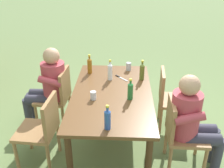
% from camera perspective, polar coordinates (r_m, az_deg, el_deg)
% --- Properties ---
extents(ground_plane, '(24.00, 24.00, 0.00)m').
position_cam_1_polar(ground_plane, '(3.63, 0.00, -12.37)').
color(ground_plane, '#6B844C').
extents(dining_table, '(1.71, 0.97, 0.75)m').
position_cam_1_polar(dining_table, '(3.25, 0.00, -3.23)').
color(dining_table, brown).
rests_on(dining_table, ground_plane).
extents(chair_far_right, '(0.47, 0.47, 0.87)m').
position_cam_1_polar(chair_far_right, '(3.77, -11.71, -2.34)').
color(chair_far_right, '#A37547').
rests_on(chair_far_right, ground_plane).
extents(chair_near_left, '(0.45, 0.45, 0.87)m').
position_cam_1_polar(chair_near_left, '(3.09, 14.55, -9.84)').
color(chair_near_left, '#A37547').
rests_on(chair_near_left, ground_plane).
extents(chair_far_left, '(0.47, 0.47, 0.87)m').
position_cam_1_polar(chair_far_left, '(3.15, -14.91, -9.13)').
color(chair_far_left, '#A37547').
rests_on(chair_far_left, ground_plane).
extents(chair_near_right, '(0.47, 0.47, 0.87)m').
position_cam_1_polar(chair_near_right, '(3.73, 12.41, -2.77)').
color(chair_near_right, '#A37547').
rests_on(chair_near_right, ground_plane).
extents(person_in_white_shirt, '(0.47, 0.61, 1.18)m').
position_cam_1_polar(person_in_white_shirt, '(3.73, -13.56, -0.00)').
color(person_in_white_shirt, '#B7424C').
rests_on(person_in_white_shirt, ground_plane).
extents(person_in_plaid_shirt, '(0.47, 0.61, 1.18)m').
position_cam_1_polar(person_in_plaid_shirt, '(3.02, 16.96, -7.27)').
color(person_in_plaid_shirt, '#B7424C').
rests_on(person_in_plaid_shirt, ground_plane).
extents(bottle_green, '(0.06, 0.06, 0.26)m').
position_cam_1_polar(bottle_green, '(3.03, 3.99, -1.40)').
color(bottle_green, '#287A38').
rests_on(bottle_green, dining_table).
extents(bottle_clear, '(0.06, 0.06, 0.28)m').
position_cam_1_polar(bottle_clear, '(3.49, -0.42, 2.79)').
color(bottle_clear, white).
rests_on(bottle_clear, dining_table).
extents(bottle_amber, '(0.06, 0.06, 0.27)m').
position_cam_1_polar(bottle_amber, '(3.70, -4.87, 4.08)').
color(bottle_amber, '#996019').
rests_on(bottle_amber, dining_table).
extents(bottle_olive, '(0.06, 0.06, 0.28)m').
position_cam_1_polar(bottle_olive, '(3.51, 6.53, 2.75)').
color(bottle_olive, '#566623').
rests_on(bottle_olive, dining_table).
extents(bottle_blue, '(0.06, 0.06, 0.26)m').
position_cam_1_polar(bottle_blue, '(2.53, -0.99, -7.54)').
color(bottle_blue, '#2D56A3').
rests_on(bottle_blue, dining_table).
extents(cup_glass, '(0.07, 0.07, 0.10)m').
position_cam_1_polar(cup_glass, '(3.05, -4.09, -2.50)').
color(cup_glass, silver).
rests_on(cup_glass, dining_table).
extents(cup_steel, '(0.07, 0.07, 0.12)m').
position_cam_1_polar(cup_steel, '(3.81, 3.62, 3.82)').
color(cup_steel, '#B2B7BC').
rests_on(cup_steel, dining_table).
extents(table_knife, '(0.19, 0.18, 0.01)m').
position_cam_1_polar(table_knife, '(3.58, 1.88, 1.40)').
color(table_knife, silver).
rests_on(table_knife, dining_table).
extents(backpack_by_far_side, '(0.30, 0.22, 0.43)m').
position_cam_1_polar(backpack_by_far_side, '(4.55, 0.13, -0.44)').
color(backpack_by_far_side, maroon).
rests_on(backpack_by_far_side, ground_plane).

